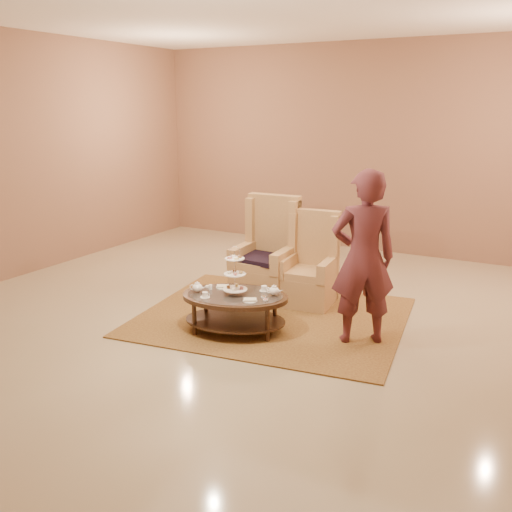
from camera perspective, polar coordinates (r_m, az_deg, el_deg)
The scene contains 9 objects.
ground at distance 6.74m, azimuth 0.10°, elevation -6.62°, with size 8.00×8.00×0.00m, color tan.
ceiling at distance 6.74m, azimuth 0.10°, elevation -6.62°, with size 8.00×8.00×0.02m, color white.
wall_back at distance 9.99m, azimuth 11.30°, elevation 10.49°, with size 8.00×0.04×3.50m, color #90664E.
wall_left at distance 8.93m, azimuth -23.39°, elevation 9.07°, with size 0.04×8.00×3.50m, color #90664E.
rug at distance 6.89m, azimuth 1.68°, elevation -6.07°, with size 3.34×2.90×0.02m.
tea_table at distance 6.35m, azimuth -2.10°, elevation -4.54°, with size 1.37×1.12×0.99m.
armchair_left at distance 7.51m, azimuth 1.15°, elevation -0.72°, with size 0.75×0.77×1.33m.
armchair_right at distance 7.30m, azimuth 5.42°, elevation -1.68°, with size 0.69×0.71×1.18m.
person at distance 6.01m, azimuth 10.68°, elevation -0.22°, with size 0.81×0.74×1.86m.
Camera 1 is at (2.99, -5.51, 2.48)m, focal length 40.00 mm.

